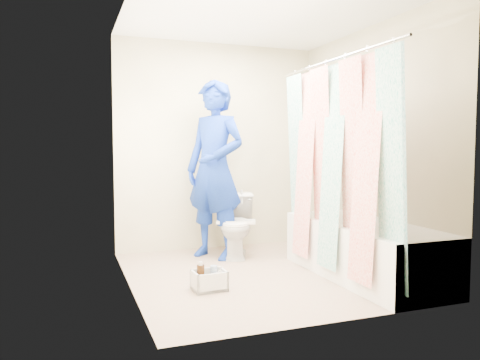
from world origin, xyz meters
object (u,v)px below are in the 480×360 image
object	(u,v)px
cleaning_caddy	(210,281)
plumber	(215,169)
toilet	(236,225)
bathtub	(364,248)

from	to	relation	value
cleaning_caddy	plumber	bearing A→B (deg)	68.71
plumber	cleaning_caddy	distance (m)	1.47
toilet	cleaning_caddy	size ratio (longest dim) A/B	2.41
toilet	plumber	distance (m)	0.66
bathtub	toilet	bearing A→B (deg)	123.89
toilet	cleaning_caddy	xyz separation A→B (m)	(-0.62, -1.08, -0.26)
toilet	plumber	world-z (taller)	plumber
plumber	cleaning_caddy	xyz separation A→B (m)	(-0.39, -1.11, -0.88)
bathtub	toilet	xyz separation A→B (m)	(-0.81, 1.20, 0.07)
plumber	cleaning_caddy	bearing A→B (deg)	-56.61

